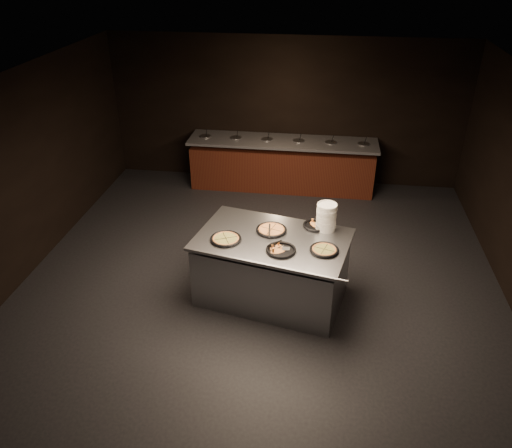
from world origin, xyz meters
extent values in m
cube|color=black|center=(0.00, 0.00, -0.01)|extent=(7.00, 8.00, 0.01)
cube|color=black|center=(0.00, 0.00, 2.90)|extent=(7.00, 8.00, 0.01)
cube|color=black|center=(0.00, 4.00, 1.45)|extent=(7.00, 0.01, 2.90)
cube|color=black|center=(-3.50, 0.00, 1.45)|extent=(0.01, 8.00, 2.90)
cube|color=#512513|center=(0.00, 3.58, 0.43)|extent=(3.60, 0.75, 0.85)
cube|color=#5D5D62|center=(0.00, 3.58, 0.97)|extent=(3.70, 0.83, 0.05)
cube|color=#33190B|center=(0.00, 3.58, 0.04)|extent=(3.60, 0.69, 0.08)
cylinder|color=#AFB1B6|center=(-1.55, 3.58, 0.98)|extent=(0.22, 0.22, 0.08)
cylinder|color=#45692A|center=(-1.55, 3.58, 1.00)|extent=(0.19, 0.19, 0.02)
cylinder|color=black|center=(-1.52, 3.56, 1.09)|extent=(0.04, 0.10, 0.19)
cylinder|color=#AFB1B6|center=(-0.93, 3.58, 0.98)|extent=(0.22, 0.22, 0.08)
cylinder|color=#45692A|center=(-0.93, 3.58, 1.00)|extent=(0.19, 0.19, 0.02)
cylinder|color=black|center=(-0.90, 3.56, 1.09)|extent=(0.04, 0.10, 0.19)
cylinder|color=#AFB1B6|center=(-0.31, 3.58, 0.98)|extent=(0.22, 0.22, 0.08)
cylinder|color=#45692A|center=(-0.31, 3.58, 1.00)|extent=(0.19, 0.19, 0.02)
cylinder|color=black|center=(-0.28, 3.56, 1.09)|extent=(0.04, 0.10, 0.19)
cylinder|color=#AFB1B6|center=(0.31, 3.58, 0.98)|extent=(0.22, 0.22, 0.08)
cylinder|color=#45692A|center=(0.31, 3.58, 1.00)|extent=(0.19, 0.19, 0.02)
cylinder|color=black|center=(0.34, 3.56, 1.09)|extent=(0.04, 0.10, 0.19)
cylinder|color=#AFB1B6|center=(0.93, 3.58, 0.98)|extent=(0.22, 0.22, 0.08)
cylinder|color=#45692A|center=(0.93, 3.58, 1.00)|extent=(0.19, 0.19, 0.02)
cylinder|color=black|center=(0.96, 3.56, 1.09)|extent=(0.04, 0.10, 0.19)
cylinder|color=#AFB1B6|center=(1.55, 3.58, 0.98)|extent=(0.22, 0.22, 0.08)
cylinder|color=#45692A|center=(1.55, 3.58, 1.00)|extent=(0.19, 0.19, 0.02)
cylinder|color=black|center=(1.58, 3.56, 1.09)|extent=(0.04, 0.10, 0.19)
cube|color=#AFB1B6|center=(0.20, -0.04, 0.43)|extent=(2.13, 1.55, 0.87)
cube|color=#AFB1B6|center=(0.20, -0.04, 0.94)|extent=(2.22, 1.64, 0.04)
cylinder|color=#AFB1B6|center=(0.20, -0.66, 0.94)|extent=(1.97, 0.46, 0.04)
cylinder|color=white|center=(0.89, 0.31, 1.15)|extent=(0.27, 0.27, 0.38)
cylinder|color=black|center=(-0.41, -0.17, 0.97)|extent=(0.39, 0.39, 0.01)
torus|color=black|center=(-0.41, -0.17, 0.98)|extent=(0.42, 0.42, 0.04)
torus|color=#915925|center=(-0.41, -0.17, 0.99)|extent=(0.35, 0.35, 0.03)
cylinder|color=tan|center=(-0.41, -0.17, 0.98)|extent=(0.31, 0.31, 0.02)
cube|color=black|center=(-0.41, -0.17, 0.99)|extent=(0.14, 0.29, 0.00)
cube|color=black|center=(-0.41, -0.17, 0.99)|extent=(0.29, 0.14, 0.00)
cylinder|color=black|center=(0.16, 0.15, 0.97)|extent=(0.40, 0.40, 0.01)
torus|color=black|center=(0.16, 0.15, 0.98)|extent=(0.42, 0.42, 0.04)
torus|color=#915925|center=(0.16, 0.15, 0.99)|extent=(0.36, 0.36, 0.03)
cylinder|color=#E2A152|center=(0.16, 0.15, 0.98)|extent=(0.32, 0.32, 0.02)
cube|color=black|center=(0.16, 0.15, 0.99)|extent=(0.10, 0.31, 0.00)
cube|color=black|center=(0.16, 0.15, 0.99)|extent=(0.31, 0.10, 0.00)
cylinder|color=black|center=(0.75, 0.35, 0.97)|extent=(0.32, 0.32, 0.01)
torus|color=black|center=(0.75, 0.35, 0.98)|extent=(0.35, 0.35, 0.04)
cylinder|color=black|center=(0.34, -0.34, 0.97)|extent=(0.37, 0.37, 0.01)
torus|color=black|center=(0.34, -0.34, 0.98)|extent=(0.39, 0.39, 0.04)
cylinder|color=black|center=(0.89, -0.26, 0.97)|extent=(0.35, 0.35, 0.01)
torus|color=black|center=(0.89, -0.26, 0.98)|extent=(0.38, 0.38, 0.04)
torus|color=#915925|center=(0.89, -0.26, 0.99)|extent=(0.31, 0.31, 0.03)
cylinder|color=tan|center=(0.89, -0.26, 0.98)|extent=(0.27, 0.27, 0.02)
cube|color=black|center=(0.89, -0.26, 0.99)|extent=(0.09, 0.26, 0.00)
cube|color=black|center=(0.89, -0.26, 0.99)|extent=(0.26, 0.09, 0.00)
cube|color=#AFB1B6|center=(0.13, 0.14, 0.98)|extent=(0.10, 0.12, 0.00)
cylinder|color=black|center=(0.15, -0.01, 1.06)|extent=(0.04, 0.19, 0.12)
cylinder|color=#AFB1B6|center=(0.14, 0.07, 1.01)|extent=(0.02, 0.10, 0.08)
cube|color=#AFB1B6|center=(0.40, -0.30, 0.98)|extent=(0.10, 0.09, 0.00)
cylinder|color=black|center=(0.25, -0.31, 1.06)|extent=(0.19, 0.03, 0.11)
cylinder|color=#AFB1B6|center=(0.33, -0.31, 1.01)|extent=(0.10, 0.02, 0.07)
camera|label=1|loc=(0.77, -5.68, 4.43)|focal=35.00mm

